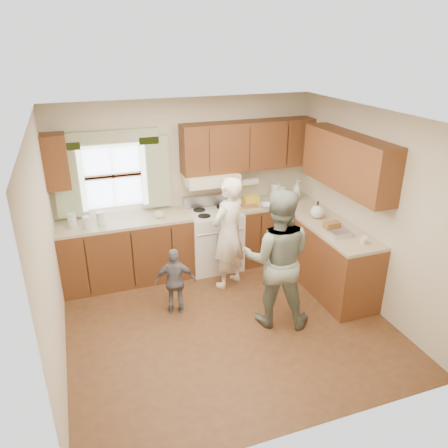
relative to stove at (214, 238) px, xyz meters
name	(u,v)px	position (x,y,z in m)	size (l,w,h in m)	color
room	(227,230)	(-0.30, -1.44, 0.78)	(3.80, 3.80, 3.80)	#4D2C17
kitchen_fixtures	(242,222)	(0.31, -0.36, 0.37)	(3.80, 2.25, 2.15)	#411F0D
stove	(214,238)	(0.00, 0.00, 0.00)	(0.76, 0.67, 1.07)	silver
woman_left	(228,233)	(0.02, -0.59, 0.33)	(0.58, 0.38, 1.59)	white
woman_right	(277,259)	(0.27, -1.58, 0.39)	(0.84, 0.65, 1.72)	#21382D
child	(176,281)	(-0.83, -1.00, -0.02)	(0.52, 0.22, 0.89)	slate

